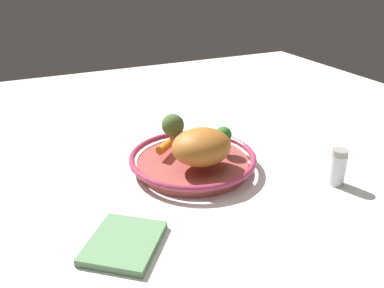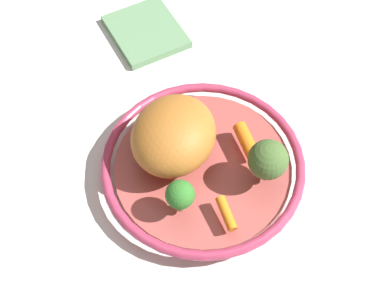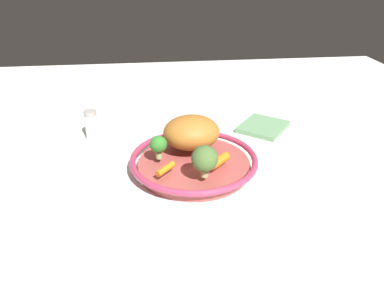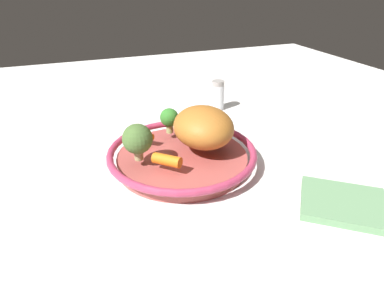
{
  "view_description": "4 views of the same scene",
  "coord_description": "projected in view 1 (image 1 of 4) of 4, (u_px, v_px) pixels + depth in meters",
  "views": [
    {
      "loc": [
        0.8,
        -0.38,
        0.48
      ],
      "look_at": [
        0.01,
        -0.0,
        0.07
      ],
      "focal_mm": 37.76,
      "sensor_mm": 36.0,
      "label": 1
    },
    {
      "loc": [
        -0.15,
        0.39,
        0.72
      ],
      "look_at": [
        0.02,
        -0.0,
        0.07
      ],
      "focal_mm": 49.6,
      "sensor_mm": 36.0,
      "label": 2
    },
    {
      "loc": [
        -0.78,
        0.1,
        0.48
      ],
      "look_at": [
        -0.01,
        0.01,
        0.08
      ],
      "focal_mm": 34.77,
      "sensor_mm": 36.0,
      "label": 3
    },
    {
      "loc": [
        -0.2,
        -0.59,
        0.37
      ],
      "look_at": [
        0.02,
        -0.02,
        0.05
      ],
      "focal_mm": 31.71,
      "sensor_mm": 36.0,
      "label": 4
    }
  ],
  "objects": [
    {
      "name": "baby_carrot_center",
      "position": [
        165.0,
        147.0,
        1.0
      ],
      "size": [
        0.06,
        0.06,
        0.02
      ],
      "primitive_type": "cylinder",
      "rotation": [
        1.53,
        0.0,
        0.74
      ],
      "color": "orange",
      "rests_on": "serving_bowl"
    },
    {
      "name": "broccoli_floret_small",
      "position": [
        224.0,
        136.0,
        1.0
      ],
      "size": [
        0.04,
        0.04,
        0.06
      ],
      "color": "#96AA66",
      "rests_on": "serving_bowl"
    },
    {
      "name": "roast_chicken_piece",
      "position": [
        200.0,
        147.0,
        0.93
      ],
      "size": [
        0.13,
        0.15,
        0.08
      ],
      "primitive_type": "ellipsoid",
      "rotation": [
        0.0,
        0.0,
        1.6
      ],
      "color": "#B06827",
      "rests_on": "serving_bowl"
    },
    {
      "name": "ground_plane",
      "position": [
        193.0,
        168.0,
        1.0
      ],
      "size": [
        2.07,
        2.07,
        0.0
      ],
      "primitive_type": "plane",
      "color": "silver"
    },
    {
      "name": "dish_towel",
      "position": [
        124.0,
        243.0,
        0.73
      ],
      "size": [
        0.19,
        0.18,
        0.01
      ],
      "primitive_type": "cube",
      "rotation": [
        0.0,
        0.0,
        -0.67
      ],
      "color": "#669366",
      "rests_on": "ground_plane"
    },
    {
      "name": "broccoli_floret_large",
      "position": [
        173.0,
        125.0,
        1.04
      ],
      "size": [
        0.06,
        0.06,
        0.07
      ],
      "color": "tan",
      "rests_on": "serving_bowl"
    },
    {
      "name": "serving_bowl",
      "position": [
        193.0,
        161.0,
        0.99
      ],
      "size": [
        0.31,
        0.31,
        0.04
      ],
      "color": "#A84C47",
      "rests_on": "ground_plane"
    },
    {
      "name": "baby_carrot_near_rim",
      "position": [
        207.0,
        137.0,
        1.06
      ],
      "size": [
        0.05,
        0.05,
        0.02
      ],
      "primitive_type": "cylinder",
      "rotation": [
        1.67,
        0.0,
        3.89
      ],
      "color": "orange",
      "rests_on": "serving_bowl"
    },
    {
      "name": "salt_shaker",
      "position": [
        338.0,
        167.0,
        0.92
      ],
      "size": [
        0.04,
        0.04,
        0.09
      ],
      "color": "silver",
      "rests_on": "ground_plane"
    }
  ]
}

